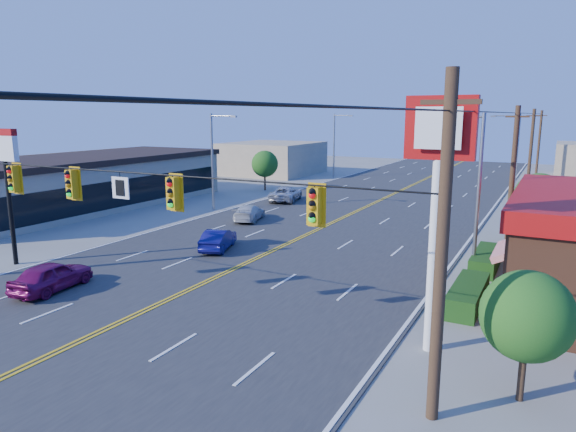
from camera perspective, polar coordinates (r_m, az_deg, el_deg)
The scene contains 21 objects.
ground at distance 20.74m, azimuth -19.55°, elevation -11.89°, with size 160.00×160.00×0.00m, color gray.
road at distance 36.57m, azimuth 3.97°, elevation -1.26°, with size 20.00×120.00×0.06m, color #2D2D30.
signal_span at distance 19.50m, azimuth -20.72°, elevation 1.56°, with size 24.32×0.34×9.00m.
kfc_pylon at distance 17.13m, azimuth 16.34°, elevation 4.50°, with size 2.20×0.36×8.50m.
strip_mall at distance 47.92m, azimuth -21.94°, elevation 3.62°, with size 10.40×26.40×4.40m.
pizza_hut_sign at distance 30.49m, azimuth -28.84°, elevation 4.69°, with size 1.90×0.30×6.85m.
streetlight_se at distance 27.15m, azimuth 20.03°, elevation 3.35°, with size 2.55×0.25×8.00m.
streetlight_ne at distance 50.94m, azimuth 23.85°, elevation 6.44°, with size 2.55×0.25×8.00m.
streetlight_sw at distance 42.99m, azimuth -8.20°, elevation 6.57°, with size 2.55×0.25×8.00m.
streetlight_nw at distance 65.79m, azimuth 5.31°, elevation 8.21°, with size 2.55×0.25×8.00m.
utility_pole_near at distance 31.00m, azimuth 23.61°, elevation 3.40°, with size 0.28×0.28×8.40m, color #47301E.
utility_pole_mid at distance 48.89m, azimuth 25.29°, elevation 5.79°, with size 0.28×0.28×8.40m, color #47301E.
utility_pole_far at distance 66.84m, azimuth 26.08°, elevation 6.90°, with size 0.28×0.28×8.40m, color #47301E.
tree_kfc_rear at distance 35.06m, azimuth 26.08°, elevation 1.91°, with size 2.94×2.94×4.41m.
tree_kfc_front at distance 15.66m, azimuth 25.05°, elevation -10.05°, with size 2.52×2.52×3.78m.
tree_west at distance 54.36m, azimuth -2.59°, elevation 5.80°, with size 2.80×2.80×4.20m.
bld_west_far at distance 69.99m, azimuth -1.75°, elevation 6.45°, with size 11.00×12.00×4.20m, color tan.
car_magenta at distance 25.74m, azimuth -24.75°, elevation -6.19°, with size 1.59×3.94×1.34m, color #720C4B.
car_blue at distance 30.62m, azimuth -7.75°, elevation -2.68°, with size 1.30×3.72×1.22m, color navy.
car_white at distance 38.79m, azimuth -4.35°, elevation 0.31°, with size 1.67×4.11×1.19m, color #BCBCBC.
car_silver at distance 47.36m, azimuth -0.23°, elevation 2.42°, with size 2.23×4.83×1.34m, color silver.
Camera 1 is at (14.36, -12.70, 7.91)m, focal length 32.00 mm.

